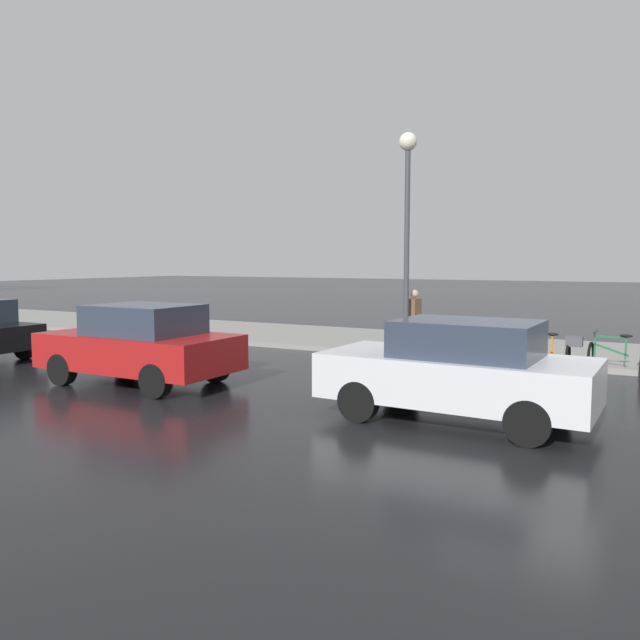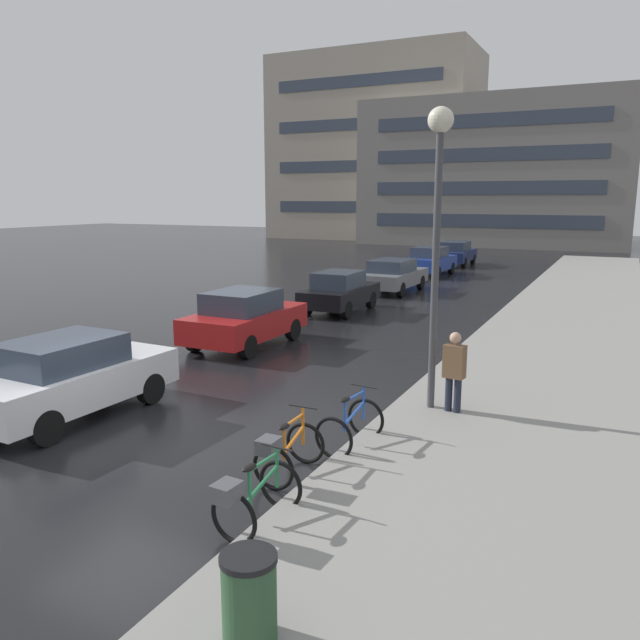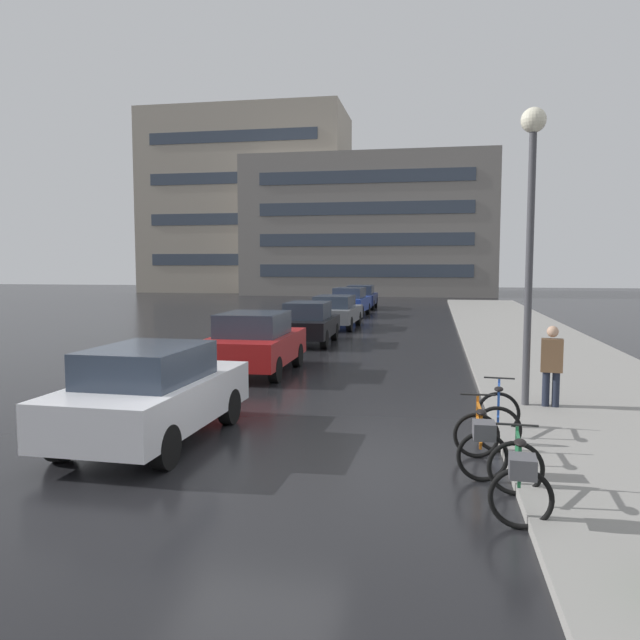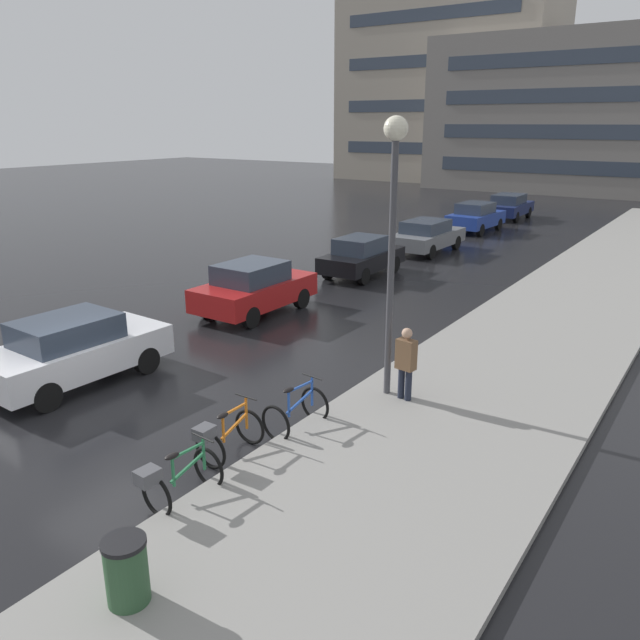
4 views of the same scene
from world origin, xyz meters
TOP-DOWN VIEW (x-y plane):
  - ground_plane at (0.00, 0.00)m, footprint 140.00×140.00m
  - sidewalk_kerb at (6.00, 10.00)m, footprint 4.80×60.00m
  - bicycle_nearest at (3.54, -1.38)m, footprint 0.78×1.38m
  - bicycle_second at (3.22, 0.08)m, footprint 0.70×1.36m
  - bicycle_third at (3.61, 1.65)m, footprint 0.84×1.24m
  - car_white at (-1.93, 0.71)m, footprint 2.00×4.18m
  - car_red at (-2.10, 7.19)m, footprint 1.96×4.02m
  - car_black at (-1.89, 13.34)m, footprint 1.80×3.94m
  - car_grey at (-1.81, 19.01)m, footprint 2.01×4.37m
  - car_blue at (-2.03, 25.65)m, footprint 2.03×4.01m
  - car_navy at (-2.07, 31.32)m, footprint 1.99×4.27m
  - pedestrian at (4.80, 3.87)m, footprint 0.43×0.30m
  - streetlamp at (4.35, 3.94)m, footprint 0.48×0.48m
  - trash_bin at (4.70, -3.24)m, footprint 0.54×0.54m
  - building_facade_main at (-3.47, 51.04)m, footprint 22.78×10.94m
  - building_facade_side at (-16.58, 54.46)m, footprint 20.29×10.35m

SIDE VIEW (x-z plane):
  - ground_plane at x=0.00m, z-range 0.00..0.00m
  - sidewalk_kerb at x=6.00m, z-range 0.00..0.14m
  - bicycle_third at x=3.61m, z-range -0.09..0.90m
  - bicycle_second at x=3.22m, z-range -0.02..0.97m
  - bicycle_nearest at x=3.54m, z-range 0.01..0.94m
  - trash_bin at x=4.70m, z-range 0.00..1.00m
  - car_grey at x=-1.81m, z-range 0.03..1.49m
  - car_black at x=-1.89m, z-range 0.01..1.53m
  - car_navy at x=-2.07m, z-range 0.02..1.52m
  - car_blue at x=-2.03m, z-range 0.02..1.58m
  - car_white at x=-1.93m, z-range 0.01..1.59m
  - car_red at x=-2.10m, z-range 0.01..1.62m
  - pedestrian at x=4.80m, z-range 0.11..1.81m
  - streetlamp at x=4.35m, z-range 1.24..7.07m
  - building_facade_main at x=-3.47m, z-range 0.00..12.62m
  - building_facade_side at x=-16.58m, z-range 0.00..18.22m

